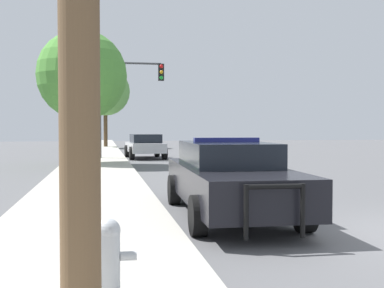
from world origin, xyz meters
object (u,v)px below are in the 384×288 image
at_px(fire_hydrant, 108,253).
at_px(traffic_light, 126,89).
at_px(police_car, 229,177).
at_px(tree_sidewalk_far, 105,91).
at_px(car_background_midblock, 145,145).
at_px(tree_sidewalk_mid, 82,76).

height_order(fire_hydrant, traffic_light, traffic_light).
xyz_separation_m(police_car, fire_hydrant, (-2.36, -4.37, -0.25)).
relative_size(fire_hydrant, tree_sidewalk_far, 0.11).
distance_m(traffic_light, tree_sidewalk_far, 15.21).
xyz_separation_m(fire_hydrant, traffic_light, (1.17, 21.06, 3.25)).
bearing_deg(traffic_light, tree_sidewalk_far, 93.65).
relative_size(traffic_light, tree_sidewalk_far, 0.77).
distance_m(fire_hydrant, car_background_midblock, 22.25).
bearing_deg(fire_hydrant, tree_sidewalk_mid, 93.07).
height_order(police_car, car_background_midblock, police_car).
bearing_deg(tree_sidewalk_mid, police_car, -75.78).
distance_m(fire_hydrant, tree_sidewalk_mid, 17.76).
relative_size(tree_sidewalk_far, tree_sidewalk_mid, 1.13).
distance_m(traffic_light, car_background_midblock, 3.40).
distance_m(police_car, traffic_light, 17.00).
distance_m(police_car, fire_hydrant, 4.98).
bearing_deg(tree_sidewalk_far, traffic_light, -86.35).
xyz_separation_m(fire_hydrant, tree_sidewalk_mid, (-0.93, 17.38, 3.53)).
height_order(police_car, tree_sidewalk_mid, tree_sidewalk_mid).
height_order(fire_hydrant, tree_sidewalk_mid, tree_sidewalk_mid).
distance_m(police_car, car_background_midblock, 17.76).
relative_size(fire_hydrant, traffic_light, 0.14).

